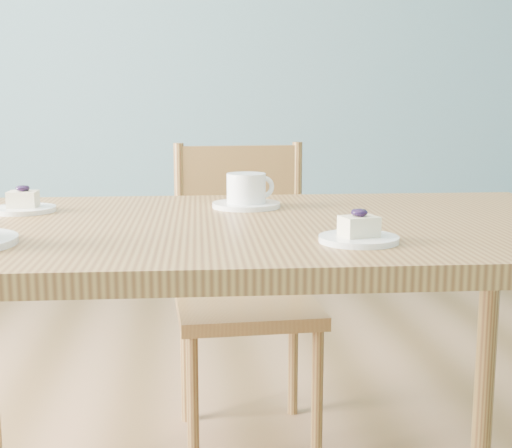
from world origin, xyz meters
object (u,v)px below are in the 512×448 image
dining_chair (245,292)px  coffee_cup (247,193)px  cheesecake_plate_far (23,205)px  cheesecake_plate_near (359,234)px  dining_table (254,258)px

dining_chair → coffee_cup: bearing=-97.4°
cheesecake_plate_far → coffee_cup: size_ratio=0.90×
cheesecake_plate_near → cheesecake_plate_far: bearing=147.5°
dining_table → coffee_cup: bearing=90.1°
dining_chair → dining_table: bearing=-96.4°
dining_table → cheesecake_plate_far: bearing=161.1°
cheesecake_plate_near → cheesecake_plate_far: same height
cheesecake_plate_far → cheesecake_plate_near: bearing=-32.5°
coffee_cup → cheesecake_plate_near: bearing=-87.9°
cheesecake_plate_far → coffee_cup: bearing=1.2°
cheesecake_plate_far → coffee_cup: (0.51, 0.01, 0.02)m
cheesecake_plate_near → dining_table: bearing=124.7°
dining_chair → coffee_cup: 0.56m
dining_table → coffee_cup: 0.23m
dining_table → cheesecake_plate_near: cheesecake_plate_near is taller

